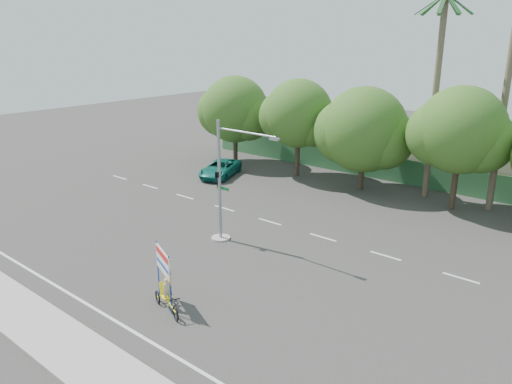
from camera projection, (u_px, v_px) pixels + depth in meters
The scene contains 13 objects.
ground at pixel (201, 276), 24.78m from camera, with size 120.00×120.00×0.00m, color #33302D.
sidewalk_near at pixel (62, 343), 19.28m from camera, with size 50.00×2.40×0.12m, color gray.
fence at pixel (393, 170), 40.19m from camera, with size 38.00×0.08×2.00m, color #336B3D.
building_left at pixel (320, 134), 49.29m from camera, with size 12.00×8.00×4.00m, color #C3B49B.
tree_far_left at pixel (235, 111), 45.08m from camera, with size 7.14×6.00×7.96m.
tree_left at pixel (298, 116), 40.71m from camera, with size 6.66×5.60×8.07m.
tree_center at pixel (363, 132), 37.23m from camera, with size 7.62×6.40×7.85m.
tree_right at pixel (460, 133), 32.71m from camera, with size 6.90×5.80×8.36m.
palm_tall at pixel (512, 51), 30.97m from camera, with size 3.73×3.79×17.45m.
palm_short at pixel (438, 73), 34.21m from camera, with size 3.73×3.79×14.45m.
traffic_signal at pixel (223, 192), 28.15m from camera, with size 4.72×1.10×7.00m.
trike_billboard at pixel (166, 284), 21.65m from camera, with size 2.58×1.30×2.73m.
pickup_truck at pixel (220, 168), 41.79m from camera, with size 2.28×4.94×1.37m, color #0E685A.
Camera 1 is at (16.42, -15.40, 11.48)m, focal length 35.00 mm.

